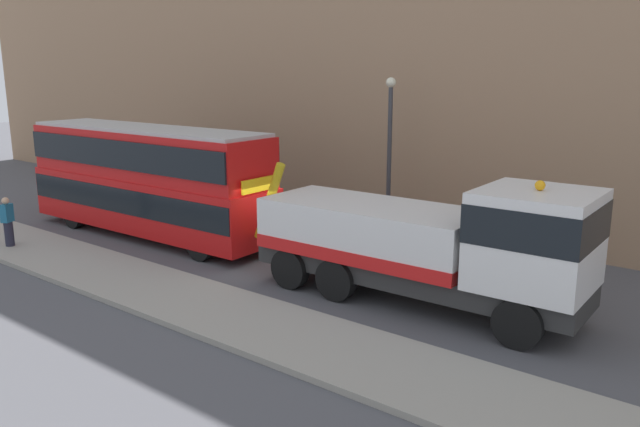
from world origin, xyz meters
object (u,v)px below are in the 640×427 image
recovery_tow_truck (429,242)px  double_decker_bus (147,177)px  pedestrian_onlooker (8,222)px  street_lamp (389,145)px

recovery_tow_truck → double_decker_bus: (-11.70, -0.01, 0.47)m
double_decker_bus → recovery_tow_truck: bearing=-1.3°
pedestrian_onlooker → street_lamp: bearing=17.7°
street_lamp → double_decker_bus: bearing=-144.8°
street_lamp → pedestrian_onlooker: bearing=-135.4°
recovery_tow_truck → street_lamp: 6.98m
recovery_tow_truck → street_lamp: size_ratio=1.74×
recovery_tow_truck → pedestrian_onlooker: bearing=-164.4°
pedestrian_onlooker → street_lamp: (9.46, 9.34, 2.49)m
recovery_tow_truck → street_lamp: bearing=129.7°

